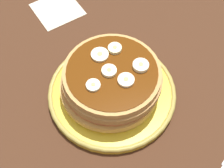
# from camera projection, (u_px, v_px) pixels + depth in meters

# --- Properties ---
(ground_plane) EXTENTS (1.40, 1.40, 0.03)m
(ground_plane) POSITION_uv_depth(u_px,v_px,m) (112.00, 99.00, 0.73)
(ground_plane) COLOR #422616
(plate) EXTENTS (0.27, 0.27, 0.02)m
(plate) POSITION_uv_depth(u_px,v_px,m) (112.00, 93.00, 0.71)
(plate) COLOR yellow
(plate) RESTS_ON ground_plane
(pancake_stack) EXTENTS (0.21, 0.21, 0.07)m
(pancake_stack) POSITION_uv_depth(u_px,v_px,m) (111.00, 81.00, 0.67)
(pancake_stack) COLOR gold
(pancake_stack) RESTS_ON plate
(banana_slice_0) EXTENTS (0.03, 0.03, 0.01)m
(banana_slice_0) POSITION_uv_depth(u_px,v_px,m) (109.00, 70.00, 0.64)
(banana_slice_0) COLOR #FDF3C5
(banana_slice_0) RESTS_ON pancake_stack
(banana_slice_1) EXTENTS (0.03, 0.03, 0.01)m
(banana_slice_1) POSITION_uv_depth(u_px,v_px,m) (93.00, 85.00, 0.62)
(banana_slice_1) COLOR beige
(banana_slice_1) RESTS_ON pancake_stack
(banana_slice_2) EXTENTS (0.03, 0.03, 0.01)m
(banana_slice_2) POSITION_uv_depth(u_px,v_px,m) (115.00, 49.00, 0.67)
(banana_slice_2) COLOR #EEEDB2
(banana_slice_2) RESTS_ON pancake_stack
(banana_slice_3) EXTENTS (0.03, 0.03, 0.01)m
(banana_slice_3) POSITION_uv_depth(u_px,v_px,m) (141.00, 66.00, 0.64)
(banana_slice_3) COLOR #FEF2C6
(banana_slice_3) RESTS_ON pancake_stack
(banana_slice_4) EXTENTS (0.04, 0.04, 0.01)m
(banana_slice_4) POSITION_uv_depth(u_px,v_px,m) (100.00, 55.00, 0.66)
(banana_slice_4) COLOR #F9E7BB
(banana_slice_4) RESTS_ON pancake_stack
(banana_slice_5) EXTENTS (0.03, 0.03, 0.01)m
(banana_slice_5) POSITION_uv_depth(u_px,v_px,m) (126.00, 80.00, 0.63)
(banana_slice_5) COLOR #FAE2B9
(banana_slice_5) RESTS_ON pancake_stack
(napkin) EXTENTS (0.14, 0.14, 0.00)m
(napkin) POSITION_uv_depth(u_px,v_px,m) (57.00, 9.00, 0.85)
(napkin) COLOR beige
(napkin) RESTS_ON ground_plane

